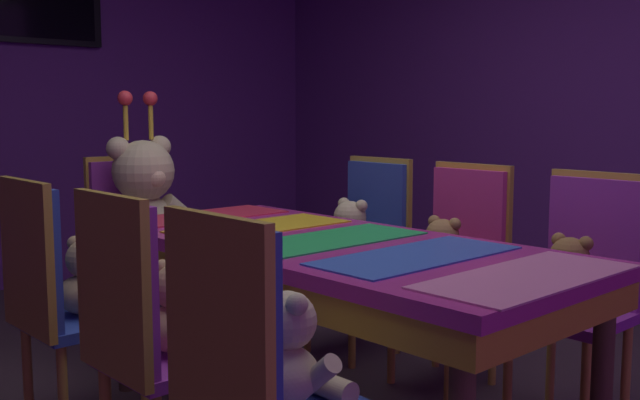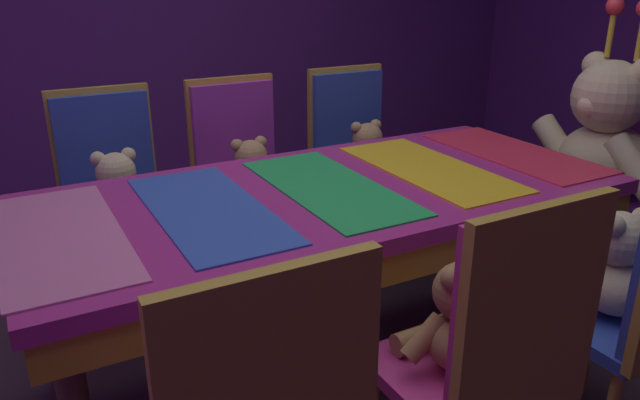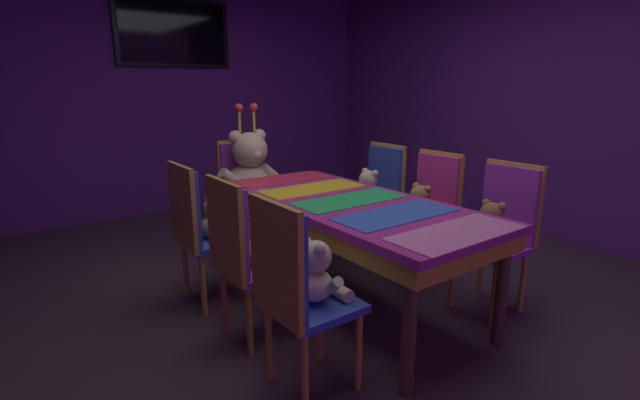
{
  "view_description": "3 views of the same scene",
  "coord_description": "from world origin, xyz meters",
  "px_view_note": "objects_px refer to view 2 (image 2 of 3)",
  "views": [
    {
      "loc": [
        -1.89,
        -2.0,
        1.23
      ],
      "look_at": [
        0.12,
        0.18,
        0.87
      ],
      "focal_mm": 41.63,
      "sensor_mm": 36.0,
      "label": 1
    },
    {
      "loc": [
        1.68,
        -0.95,
        1.43
      ],
      "look_at": [
        0.0,
        -0.04,
        0.7
      ],
      "focal_mm": 34.04,
      "sensor_mm": 36.0,
      "label": 2
    },
    {
      "loc": [
        -1.87,
        -2.21,
        1.47
      ],
      "look_at": [
        -0.15,
        0.13,
        0.74
      ],
      "focal_mm": 25.48,
      "sensor_mm": 36.0,
      "label": 3
    }
  ],
  "objects_px": {
    "throne_chair": "(620,163)",
    "teddy_left_1": "(252,176)",
    "chair_right_1": "(500,347)",
    "chair_left_0": "(112,183)",
    "teddy_left_0": "(119,195)",
    "chair_left_2": "(352,147)",
    "banquet_table": "(329,212)",
    "teddy_left_2": "(368,156)",
    "teddy_right_2": "(612,268)",
    "teddy_right_0": "(232,395)",
    "king_teddy_bear": "(601,138)",
    "teddy_right_1": "(459,321)",
    "chair_left_1": "(240,165)"
  },
  "relations": [
    {
      "from": "teddy_right_0",
      "to": "teddy_right_2",
      "type": "xyz_separation_m",
      "value": [
        0.01,
        1.19,
        0.01
      ]
    },
    {
      "from": "chair_left_1",
      "to": "teddy_right_2",
      "type": "bearing_deg",
      "value": 21.46
    },
    {
      "from": "throne_chair",
      "to": "chair_left_2",
      "type": "bearing_deg",
      "value": -41.36
    },
    {
      "from": "banquet_table",
      "to": "teddy_right_2",
      "type": "relative_size",
      "value": 5.79
    },
    {
      "from": "teddy_right_2",
      "to": "king_teddy_bear",
      "type": "height_order",
      "value": "king_teddy_bear"
    },
    {
      "from": "banquet_table",
      "to": "chair_left_0",
      "type": "height_order",
      "value": "chair_left_0"
    },
    {
      "from": "teddy_left_0",
      "to": "teddy_left_2",
      "type": "relative_size",
      "value": 1.06
    },
    {
      "from": "king_teddy_bear",
      "to": "throne_chair",
      "type": "bearing_deg",
      "value": 180.0
    },
    {
      "from": "teddy_left_0",
      "to": "teddy_left_1",
      "type": "distance_m",
      "value": 0.56
    },
    {
      "from": "teddy_left_1",
      "to": "king_teddy_bear",
      "type": "height_order",
      "value": "king_teddy_bear"
    },
    {
      "from": "teddy_left_0",
      "to": "teddy_left_2",
      "type": "distance_m",
      "value": 1.17
    },
    {
      "from": "teddy_right_0",
      "to": "teddy_left_2",
      "type": "bearing_deg",
      "value": -41.86
    },
    {
      "from": "teddy_left_0",
      "to": "teddy_right_1",
      "type": "bearing_deg",
      "value": 22.8
    },
    {
      "from": "chair_left_2",
      "to": "chair_right_1",
      "type": "bearing_deg",
      "value": -20.01
    },
    {
      "from": "chair_left_0",
      "to": "teddy_right_0",
      "type": "height_order",
      "value": "chair_left_0"
    },
    {
      "from": "teddy_left_2",
      "to": "throne_chair",
      "type": "relative_size",
      "value": 0.32
    },
    {
      "from": "teddy_left_1",
      "to": "teddy_right_1",
      "type": "relative_size",
      "value": 0.97
    },
    {
      "from": "teddy_left_2",
      "to": "throne_chair",
      "type": "height_order",
      "value": "throne_chair"
    },
    {
      "from": "throne_chair",
      "to": "chair_left_0",
      "type": "bearing_deg",
      "value": -21.46
    },
    {
      "from": "teddy_left_1",
      "to": "king_teddy_bear",
      "type": "xyz_separation_m",
      "value": [
        0.67,
        1.38,
        0.15
      ]
    },
    {
      "from": "throne_chair",
      "to": "teddy_left_2",
      "type": "bearing_deg",
      "value": -36.01
    },
    {
      "from": "chair_left_2",
      "to": "teddy_right_1",
      "type": "distance_m",
      "value": 1.62
    },
    {
      "from": "chair_right_1",
      "to": "teddy_left_1",
      "type": "bearing_deg",
      "value": 0.35
    },
    {
      "from": "teddy_left_1",
      "to": "teddy_right_1",
      "type": "xyz_separation_m",
      "value": [
        1.34,
        0.01,
        0.0
      ]
    },
    {
      "from": "teddy_right_1",
      "to": "throne_chair",
      "type": "distance_m",
      "value": 1.68
    },
    {
      "from": "chair_left_0",
      "to": "teddy_left_0",
      "type": "bearing_deg",
      "value": -0.0
    },
    {
      "from": "banquet_table",
      "to": "teddy_right_2",
      "type": "xyz_separation_m",
      "value": [
        0.68,
        0.58,
        -0.05
      ]
    },
    {
      "from": "teddy_left_1",
      "to": "teddy_left_2",
      "type": "bearing_deg",
      "value": 91.41
    },
    {
      "from": "chair_right_1",
      "to": "king_teddy_bear",
      "type": "xyz_separation_m",
      "value": [
        -0.82,
        1.37,
        0.14
      ]
    },
    {
      "from": "teddy_left_1",
      "to": "chair_left_2",
      "type": "height_order",
      "value": "chair_left_2"
    },
    {
      "from": "chair_left_2",
      "to": "king_teddy_bear",
      "type": "distance_m",
      "value": 1.14
    },
    {
      "from": "banquet_table",
      "to": "king_teddy_bear",
      "type": "distance_m",
      "value": 1.38
    },
    {
      "from": "throne_chair",
      "to": "teddy_left_1",
      "type": "bearing_deg",
      "value": -23.34
    },
    {
      "from": "teddy_left_0",
      "to": "teddy_right_1",
      "type": "height_order",
      "value": "teddy_left_0"
    },
    {
      "from": "banquet_table",
      "to": "chair_right_1",
      "type": "xyz_separation_m",
      "value": [
        0.82,
        0.0,
        -0.06
      ]
    },
    {
      "from": "chair_left_0",
      "to": "chair_left_2",
      "type": "height_order",
      "value": "same"
    },
    {
      "from": "chair_right_1",
      "to": "chair_left_0",
      "type": "bearing_deg",
      "value": 19.11
    },
    {
      "from": "teddy_left_0",
      "to": "throne_chair",
      "type": "xyz_separation_m",
      "value": [
        0.69,
        2.11,
        0.0
      ]
    },
    {
      "from": "banquet_table",
      "to": "chair_right_1",
      "type": "relative_size",
      "value": 2.05
    },
    {
      "from": "teddy_left_0",
      "to": "throne_chair",
      "type": "distance_m",
      "value": 2.22
    },
    {
      "from": "banquet_table",
      "to": "teddy_left_0",
      "type": "bearing_deg",
      "value": -140.24
    },
    {
      "from": "teddy_right_2",
      "to": "teddy_right_0",
      "type": "bearing_deg",
      "value": 89.34
    },
    {
      "from": "teddy_left_0",
      "to": "chair_left_2",
      "type": "relative_size",
      "value": 0.34
    },
    {
      "from": "teddy_left_2",
      "to": "teddy_right_2",
      "type": "xyz_separation_m",
      "value": [
        1.37,
        -0.02,
        0.01
      ]
    },
    {
      "from": "chair_left_2",
      "to": "teddy_right_2",
      "type": "relative_size",
      "value": 2.82
    },
    {
      "from": "teddy_right_1",
      "to": "chair_left_0",
      "type": "bearing_deg",
      "value": 20.8
    },
    {
      "from": "banquet_table",
      "to": "teddy_left_2",
      "type": "xyz_separation_m",
      "value": [
        -0.68,
        0.6,
        -0.07
      ]
    },
    {
      "from": "chair_left_0",
      "to": "throne_chair",
      "type": "relative_size",
      "value": 1.0
    },
    {
      "from": "teddy_left_0",
      "to": "chair_right_1",
      "type": "height_order",
      "value": "chair_right_1"
    },
    {
      "from": "teddy_left_1",
      "to": "teddy_right_0",
      "type": "height_order",
      "value": "teddy_right_0"
    }
  ]
}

